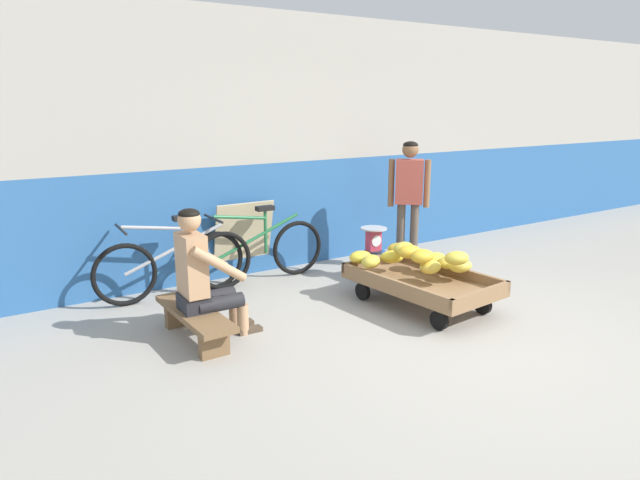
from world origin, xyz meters
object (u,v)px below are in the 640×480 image
Objects in this scene: sign_board at (243,239)px; shopping_bag at (405,272)px; low_bench at (195,318)px; bicycle_near_left at (175,264)px; plastic_crate at (373,265)px; bicycle_far_left at (258,251)px; vendor_seated at (203,275)px; banana_cart at (421,283)px; customer_adult at (409,191)px; weighing_scale at (374,240)px.

sign_board reaches higher than shopping_bag.
sign_board reaches higher than low_bench.
bicycle_near_left is 6.92× the size of shopping_bag.
bicycle_far_left is (-1.17, 0.60, 0.20)m from plastic_crate.
vendor_seated is at bearing -1.11° from low_bench.
low_bench is 0.97× the size of vendor_seated.
banana_cart is 2.21m from low_bench.
sign_board is 3.67× the size of shopping_bag.
sign_board is 0.58× the size of customer_adult.
shopping_bag is at bearing 5.52° from low_bench.
plastic_crate is at bearing 79.63° from banana_cart.
plastic_crate is 0.38m from shopping_bag.
vendor_seated is at bearing -166.03° from plastic_crate.
shopping_bag is (-0.39, -0.41, -0.83)m from customer_adult.
plastic_crate is 0.22× the size of bicycle_far_left.
vendor_seated is 2.96m from customer_adult.
plastic_crate reaches higher than low_bench.
weighing_scale is (0.18, 0.99, 0.21)m from banana_cart.
banana_cart is 2.15m from sign_board.
customer_adult reaches higher than plastic_crate.
bicycle_near_left is at bearing 140.69° from banana_cart.
sign_board reaches higher than weighing_scale.
vendor_seated is 4.75× the size of shopping_bag.
customer_adult is (1.80, -0.78, 0.51)m from sign_board.
bicycle_far_left reaches higher than plastic_crate.
sign_board is at bearing 118.66° from banana_cart.
low_bench is at bearing -128.43° from sign_board.
vendor_seated is 2.34m from weighing_scale.
bicycle_near_left is at bearing 158.79° from shopping_bag.
shopping_bag is at bearing -56.70° from plastic_crate.
customer_adult reaches higher than shopping_bag.
plastic_crate is at bearing 123.30° from shopping_bag.
shopping_bag is (2.56, 0.25, -0.08)m from low_bench.
weighing_scale is at bearing -170.39° from customer_adult.
customer_adult is at bearing 12.65° from low_bench.
low_bench is 1.26× the size of sign_board.
shopping_bag is at bearing -21.21° from bicycle_near_left.
bicycle_near_left is at bearing -162.07° from sign_board.
weighing_scale is (0.00, -0.00, 0.30)m from plastic_crate.
sign_board is 2.03m from customer_adult.
bicycle_far_left is 6.92× the size of shopping_bag.
bicycle_near_left reaches higher than shopping_bag.
banana_cart is 1.72× the size of sign_board.
low_bench is 2.42m from plastic_crate.
vendor_seated is 3.80× the size of weighing_scale.
bicycle_far_left is at bearing 0.94° from bicycle_near_left.
sign_board reaches higher than bicycle_far_left.
low_bench is 1.67m from bicycle_far_left.
plastic_crate is at bearing -15.51° from bicycle_near_left.
plastic_crate reaches higher than shopping_bag.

